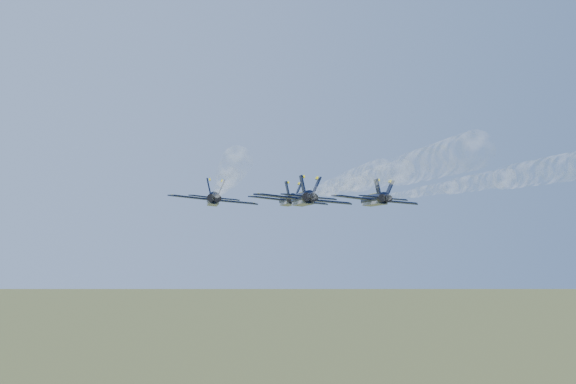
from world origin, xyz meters
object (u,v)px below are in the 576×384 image
object	(u,v)px
jet_right	(374,200)
jet_slot	(303,199)
jet_lead	(288,200)
jet_left	(213,199)

from	to	relation	value
jet_right	jet_slot	distance (m)	16.54
jet_lead	jet_right	distance (m)	16.21
jet_lead	jet_right	size ratio (longest dim) A/B	1.00
jet_left	jet_slot	world-z (taller)	same
jet_right	jet_slot	world-z (taller)	same
jet_left	jet_right	bearing A→B (deg)	0.84
jet_lead	jet_right	bearing A→B (deg)	-50.26
jet_right	jet_slot	xyz separation A→B (m)	(-13.94, -8.91, 0.00)
jet_lead	jet_left	size ratio (longest dim) A/B	1.00
jet_left	jet_slot	distance (m)	15.79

